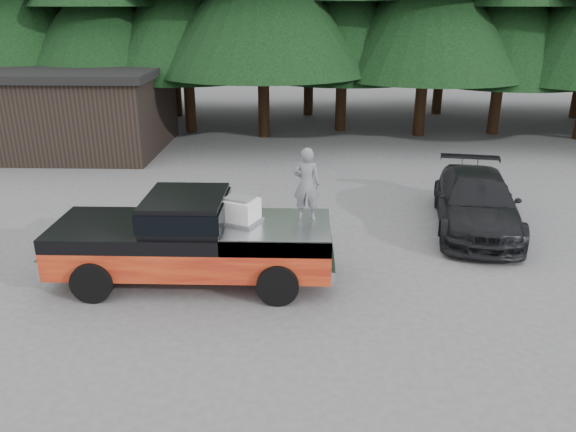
{
  "coord_description": "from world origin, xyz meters",
  "views": [
    {
      "loc": [
        0.84,
        -10.44,
        5.6
      ],
      "look_at": [
        0.52,
        0.0,
        1.65
      ],
      "focal_mm": 35.0,
      "sensor_mm": 36.0,
      "label": 1
    }
  ],
  "objects_px": {
    "parked_car": "(476,202)",
    "utility_building": "(62,108)",
    "pickup_truck": "(193,252)",
    "air_compressor": "(240,211)",
    "man_on_bed": "(307,184)"
  },
  "relations": [
    {
      "from": "parked_car",
      "to": "utility_building",
      "type": "bearing_deg",
      "value": 159.53
    },
    {
      "from": "pickup_truck",
      "to": "air_compressor",
      "type": "distance_m",
      "value": 1.37
    },
    {
      "from": "parked_car",
      "to": "utility_building",
      "type": "height_order",
      "value": "utility_building"
    },
    {
      "from": "parked_car",
      "to": "man_on_bed",
      "type": "bearing_deg",
      "value": -136.76
    },
    {
      "from": "man_on_bed",
      "to": "parked_car",
      "type": "bearing_deg",
      "value": -140.01
    },
    {
      "from": "pickup_truck",
      "to": "utility_building",
      "type": "distance_m",
      "value": 13.83
    },
    {
      "from": "pickup_truck",
      "to": "air_compressor",
      "type": "relative_size",
      "value": 8.52
    },
    {
      "from": "man_on_bed",
      "to": "parked_car",
      "type": "distance_m",
      "value": 5.58
    },
    {
      "from": "utility_building",
      "to": "man_on_bed",
      "type": "bearing_deg",
      "value": -48.9
    },
    {
      "from": "pickup_truck",
      "to": "man_on_bed",
      "type": "xyz_separation_m",
      "value": [
        2.4,
        0.27,
        1.44
      ]
    },
    {
      "from": "pickup_truck",
      "to": "utility_building",
      "type": "xyz_separation_m",
      "value": [
        -7.48,
        11.59,
        1.0
      ]
    },
    {
      "from": "parked_car",
      "to": "pickup_truck",
      "type": "bearing_deg",
      "value": -145.08
    },
    {
      "from": "air_compressor",
      "to": "parked_car",
      "type": "distance_m",
      "value": 6.75
    },
    {
      "from": "man_on_bed",
      "to": "utility_building",
      "type": "relative_size",
      "value": 0.19
    },
    {
      "from": "utility_building",
      "to": "pickup_truck",
      "type": "bearing_deg",
      "value": -57.17
    }
  ]
}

